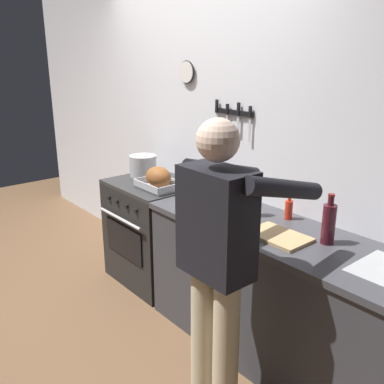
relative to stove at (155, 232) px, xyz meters
The scene contains 11 objects.
ground_plane 1.11m from the stove, 77.45° to the right, with size 8.00×8.00×0.00m, color brown.
wall_back 0.95m from the stove, 58.68° to the left, with size 6.00×0.13×2.60m.
counter_block 1.43m from the stove, ahead, with size 2.03×0.65×0.90m.
stove is the anchor object (origin of this frame).
person_cook 1.65m from the stove, 22.60° to the right, with size 0.51×0.63×1.66m.
roasting_pan 0.56m from the stove, 20.74° to the right, with size 0.35×0.26×0.18m.
stock_pot 0.59m from the stove, 166.14° to the left, with size 0.24×0.24×0.18m.
cutting_board 1.50m from the stove, ahead, with size 0.36×0.24×0.02m, color tan.
bottle_cooking_oil 1.20m from the stove, ahead, with size 0.08×0.08×0.25m.
bottle_hot_sauce 1.38m from the stove, ahead, with size 0.05×0.05×0.17m.
bottle_wine_red 1.75m from the stove, ahead, with size 0.08×0.08×0.30m.
Camera 1 is at (2.67, -1.00, 1.94)m, focal length 40.26 mm.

